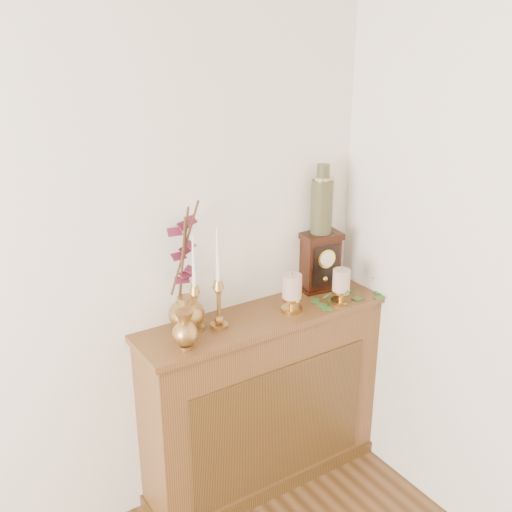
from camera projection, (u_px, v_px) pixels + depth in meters
console_shelf at (264, 404)px, 2.93m from camera, size 1.24×0.34×0.93m
candlestick_left at (195, 300)px, 2.56m from camera, size 0.07×0.07×0.44m
candlestick_center at (219, 296)px, 2.58m from camera, size 0.08×0.08×0.46m
bud_vase at (185, 331)px, 2.42m from camera, size 0.11×0.11×0.17m
ginger_jar at (184, 270)px, 2.56m from camera, size 0.24×0.26×0.59m
pillar_candle_left at (292, 291)px, 2.75m from camera, size 0.10×0.10×0.19m
pillar_candle_right at (341, 284)px, 2.84m from camera, size 0.09×0.09×0.18m
ivy_garland at (356, 297)px, 2.89m from camera, size 0.45×0.20×0.08m
mantel_clock at (320, 262)px, 2.97m from camera, size 0.22×0.17×0.30m
ceramic_vase at (322, 203)px, 2.87m from camera, size 0.10×0.10×0.34m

